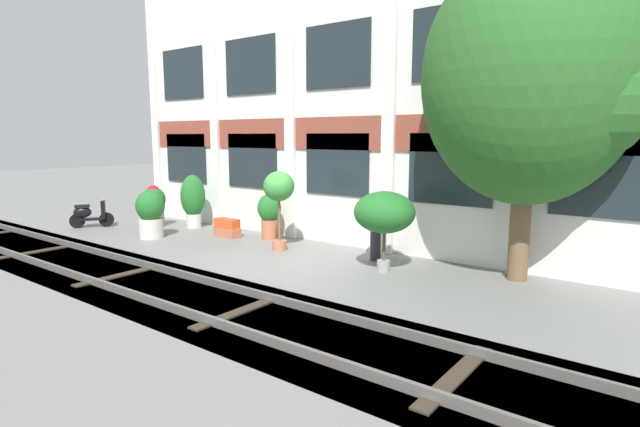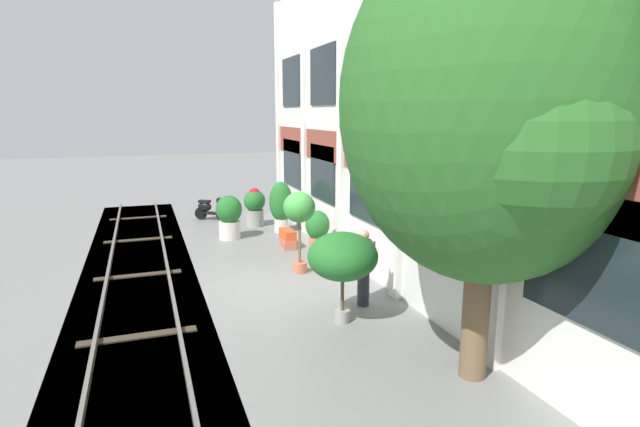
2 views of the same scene
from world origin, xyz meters
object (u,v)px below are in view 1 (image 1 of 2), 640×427
Objects in this scene: potted_plant_glazed_jar at (154,204)px; potted_plant_fluted_column at (269,213)px; potted_plant_stone_basin at (193,197)px; resident_by_doorway at (376,224)px; potted_plant_tall_urn at (279,191)px; potted_plant_low_pan at (385,213)px; potted_plant_ribbed_drum at (151,212)px; broadleaf_tree at (529,83)px; scooter_near_curb at (89,214)px; potted_plant_square_trough at (227,228)px.

potted_plant_glazed_jar is 1.04× the size of potted_plant_fluted_column.
potted_plant_stone_basin reaches higher than resident_by_doorway.
potted_plant_tall_urn is at bearing -112.34° from resident_by_doorway.
potted_plant_low_pan is 3.30m from potted_plant_tall_urn.
potted_plant_fluted_column is at bearing 34.69° from potted_plant_ribbed_drum.
potted_plant_tall_urn reaches higher than potted_plant_ribbed_drum.
broadleaf_tree is 10.82m from potted_plant_stone_basin.
potted_plant_low_pan reaches higher than potted_plant_glazed_jar.
potted_plant_tall_urn is 7.51m from scooter_near_curb.
broadleaf_tree is at bearing 23.97° from potted_plant_low_pan.
potted_plant_tall_urn is 1.51× the size of potted_plant_glazed_jar.
potted_plant_ribbed_drum is 0.86× the size of resident_by_doorway.
broadleaf_tree is 10.78m from potted_plant_ribbed_drum.
scooter_near_curb is at bearing -137.58° from potted_plant_glazed_jar.
resident_by_doorway reaches higher than potted_plant_fluted_column.
potted_plant_stone_basin is (-3.27, -0.18, 0.25)m from potted_plant_fluted_column.
potted_plant_stone_basin is 1.06× the size of resident_by_doorway.
potted_plant_low_pan is 7.83m from potted_plant_stone_basin.
scooter_near_curb reaches higher than potted_plant_square_trough.
potted_plant_low_pan is 1.03× the size of potted_plant_stone_basin.
potted_plant_square_trough is at bearing -157.70° from potted_plant_fluted_column.
broadleaf_tree is 7.16× the size of potted_plant_square_trough.
resident_by_doorway is at bearing 3.68° from potted_plant_glazed_jar.
resident_by_doorway is (3.83, -0.30, 0.12)m from potted_plant_fluted_column.
potted_plant_square_trough is 3.28m from potted_plant_glazed_jar.
potted_plant_ribbed_drum reaches higher than potted_plant_glazed_jar.
resident_by_doorway is (-3.27, -0.39, -3.19)m from broadleaf_tree.
potted_plant_ribbed_drum is at bearing -50.36° from scooter_near_curb.
potted_plant_tall_urn reaches higher than potted_plant_stone_basin.
potted_plant_ribbed_drum is 1.22× the size of scooter_near_curb.
potted_plant_tall_urn is 1.20× the size of potted_plant_stone_basin.
potted_plant_low_pan is 1.11m from resident_by_doorway.
potted_plant_glazed_jar is at bearing 179.21° from potted_plant_tall_urn.
broadleaf_tree is 3.95m from potted_plant_low_pan.
potted_plant_tall_urn is 4.38m from potted_plant_ribbed_drum.
resident_by_doorway is (2.61, 0.62, -0.71)m from potted_plant_tall_urn.
scooter_near_curb is at bearing -173.51° from potted_plant_low_pan.
potted_plant_fluted_column is at bearing 22.30° from potted_plant_square_trough.
potted_plant_ribbed_drum is 6.98m from resident_by_doorway.
resident_by_doorway reaches higher than potted_plant_square_trough.
broadleaf_tree reaches higher than potted_plant_square_trough.
scooter_near_curb is at bearing -143.33° from potted_plant_stone_basin.
potted_plant_fluted_column is at bearing -130.15° from resident_by_doorway.
broadleaf_tree reaches higher than potted_plant_low_pan.
scooter_near_curb is (-6.07, -2.27, -0.33)m from potted_plant_fluted_column.
potted_plant_ribbed_drum is (-4.15, -1.11, -0.83)m from potted_plant_tall_urn.
potted_plant_low_pan is at bearing -48.18° from scooter_near_curb.
potted_plant_low_pan is at bearing -13.32° from potted_plant_fluted_column.
resident_by_doorway is (6.76, 1.73, 0.12)m from potted_plant_ribbed_drum.
potted_plant_low_pan reaches higher than resident_by_doorway.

